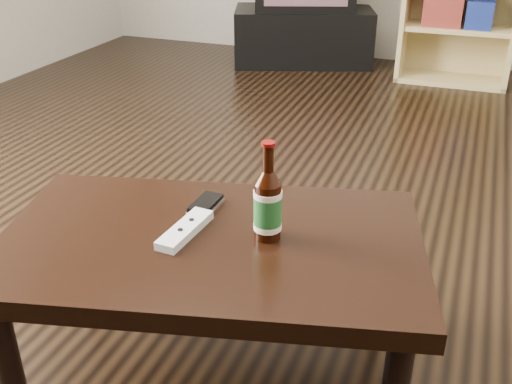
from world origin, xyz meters
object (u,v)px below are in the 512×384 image
(beer_bottle, at_px, (268,205))
(remote, at_px, (185,230))
(tv_stand, at_px, (303,36))
(phone, at_px, (206,205))
(coffee_table, at_px, (210,255))

(beer_bottle, xyz_separation_m, remote, (-0.20, -0.06, -0.08))
(tv_stand, bearing_deg, phone, -97.58)
(coffee_table, height_order, phone, phone)
(beer_bottle, distance_m, remote, 0.22)
(coffee_table, xyz_separation_m, beer_bottle, (0.13, 0.05, 0.14))
(coffee_table, relative_size, remote, 5.81)
(coffee_table, xyz_separation_m, phone, (-0.07, 0.14, 0.06))
(tv_stand, height_order, phone, phone)
(tv_stand, relative_size, beer_bottle, 3.85)
(coffee_table, relative_size, beer_bottle, 4.60)
(tv_stand, height_order, coffee_table, coffee_table)
(tv_stand, xyz_separation_m, phone, (0.60, -2.94, 0.21))
(tv_stand, relative_size, phone, 8.38)
(beer_bottle, xyz_separation_m, phone, (-0.21, 0.08, -0.08))
(beer_bottle, bearing_deg, phone, 157.72)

